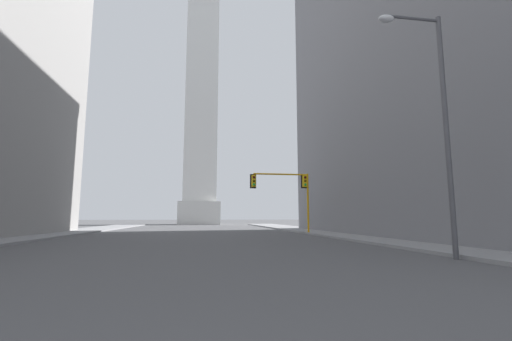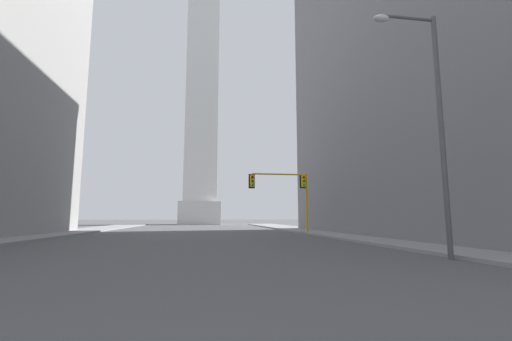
% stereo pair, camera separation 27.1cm
% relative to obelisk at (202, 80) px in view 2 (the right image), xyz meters
% --- Properties ---
extents(sidewalk_left, '(5.00, 87.06, 0.15)m').
position_rel_obelisk_xyz_m(sidewalk_left, '(-12.34, -46.43, -31.39)').
color(sidewalk_left, gray).
rests_on(sidewalk_left, ground_plane).
extents(sidewalk_right, '(5.00, 87.06, 0.15)m').
position_rel_obelisk_xyz_m(sidewalk_right, '(12.34, -46.43, -31.39)').
color(sidewalk_right, gray).
rests_on(sidewalk_right, ground_plane).
extents(building_right, '(22.29, 37.61, 33.33)m').
position_rel_obelisk_xyz_m(building_right, '(23.75, -48.75, -14.79)').
color(building_right, slate).
rests_on(building_right, ground_plane).
extents(obelisk, '(8.43, 8.43, 65.26)m').
position_rel_obelisk_xyz_m(obelisk, '(0.00, 0.00, 0.00)').
color(obelisk, silver).
rests_on(obelisk, ground_plane).
extents(traffic_light_mid_right, '(5.61, 0.51, 5.55)m').
position_rel_obelisk_xyz_m(traffic_light_mid_right, '(8.27, -42.24, -27.21)').
color(traffic_light_mid_right, orange).
rests_on(traffic_light_mid_right, ground_plane).
extents(street_lamp, '(2.66, 0.36, 9.49)m').
position_rel_obelisk_xyz_m(street_lamp, '(9.25, -61.33, -25.77)').
color(street_lamp, '#4C4C51').
rests_on(street_lamp, ground_plane).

